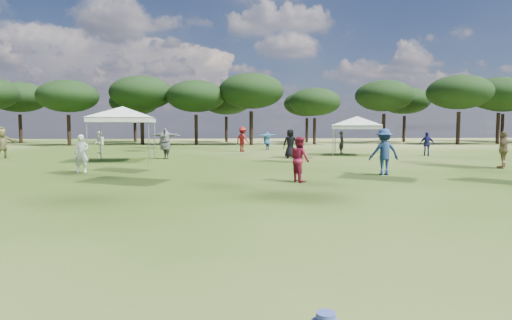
{
  "coord_description": "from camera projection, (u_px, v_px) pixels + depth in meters",
  "views": [
    {
      "loc": [
        -0.57,
        -1.23,
        1.84
      ],
      "look_at": [
        -0.17,
        2.92,
        1.52
      ],
      "focal_mm": 30.0,
      "sensor_mm": 36.0,
      "label": 1
    }
  ],
  "objects": [
    {
      "name": "tree_line",
      "position": [
        241.0,
        96.0,
        48.29
      ],
      "size": [
        108.78,
        17.63,
        7.77
      ],
      "color": "black",
      "rests_on": "ground"
    },
    {
      "name": "tent_left",
      "position": [
        123.0,
        109.0,
        23.0
      ],
      "size": [
        6.49,
        6.49,
        3.27
      ],
      "rotation": [
        0.0,
        0.0,
        0.04
      ],
      "color": "gray",
      "rests_on": "ground"
    },
    {
      "name": "tent_right",
      "position": [
        357.0,
        118.0,
        28.26
      ],
      "size": [
        5.99,
        5.99,
        2.89
      ],
      "rotation": [
        0.0,
        0.0,
        -0.33
      ],
      "color": "gray",
      "rests_on": "ground"
    },
    {
      "name": "festival_crowd",
      "position": [
        188.0,
        145.0,
        24.34
      ],
      "size": [
        29.09,
        22.07,
        1.93
      ],
      "color": "#4F4F54",
      "rests_on": "ground"
    }
  ]
}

